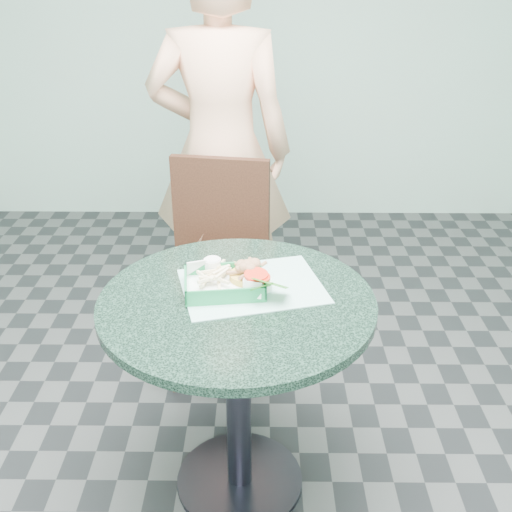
{
  "coord_description": "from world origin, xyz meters",
  "views": [
    {
      "loc": [
        0.07,
        -1.55,
        1.71
      ],
      "look_at": [
        0.06,
        0.1,
        0.86
      ],
      "focal_mm": 42.0,
      "sensor_mm": 36.0,
      "label": 1
    }
  ],
  "objects_px": {
    "dining_chair": "(220,253)",
    "diner_person": "(219,113)",
    "crab_sandwich": "(249,277)",
    "sauce_ramekin": "(216,268)",
    "food_basket": "(224,292)",
    "cafe_table": "(238,349)"
  },
  "relations": [
    {
      "from": "food_basket",
      "to": "sauce_ramekin",
      "type": "height_order",
      "value": "sauce_ramekin"
    },
    {
      "from": "cafe_table",
      "to": "crab_sandwich",
      "type": "distance_m",
      "value": 0.24
    },
    {
      "from": "food_basket",
      "to": "sauce_ramekin",
      "type": "xyz_separation_m",
      "value": [
        -0.03,
        0.09,
        0.03
      ]
    },
    {
      "from": "dining_chair",
      "to": "diner_person",
      "type": "xyz_separation_m",
      "value": [
        -0.01,
        0.3,
        0.54
      ]
    },
    {
      "from": "cafe_table",
      "to": "sauce_ramekin",
      "type": "height_order",
      "value": "sauce_ramekin"
    },
    {
      "from": "crab_sandwich",
      "to": "sauce_ramekin",
      "type": "height_order",
      "value": "crab_sandwich"
    },
    {
      "from": "dining_chair",
      "to": "cafe_table",
      "type": "bearing_deg",
      "value": -73.3
    },
    {
      "from": "crab_sandwich",
      "to": "cafe_table",
      "type": "bearing_deg",
      "value": -113.95
    },
    {
      "from": "diner_person",
      "to": "sauce_ramekin",
      "type": "distance_m",
      "value": 0.97
    },
    {
      "from": "cafe_table",
      "to": "sauce_ramekin",
      "type": "distance_m",
      "value": 0.27
    },
    {
      "from": "food_basket",
      "to": "crab_sandwich",
      "type": "height_order",
      "value": "crab_sandwich"
    },
    {
      "from": "dining_chair",
      "to": "food_basket",
      "type": "relative_size",
      "value": 3.84
    },
    {
      "from": "diner_person",
      "to": "food_basket",
      "type": "relative_size",
      "value": 8.87
    },
    {
      "from": "cafe_table",
      "to": "sauce_ramekin",
      "type": "bearing_deg",
      "value": 117.05
    },
    {
      "from": "cafe_table",
      "to": "diner_person",
      "type": "height_order",
      "value": "diner_person"
    },
    {
      "from": "dining_chair",
      "to": "sauce_ramekin",
      "type": "height_order",
      "value": "dining_chair"
    },
    {
      "from": "sauce_ramekin",
      "to": "diner_person",
      "type": "bearing_deg",
      "value": 92.64
    },
    {
      "from": "dining_chair",
      "to": "crab_sandwich",
      "type": "relative_size",
      "value": 8.13
    },
    {
      "from": "diner_person",
      "to": "dining_chair",
      "type": "bearing_deg",
      "value": 95.51
    },
    {
      "from": "crab_sandwich",
      "to": "sauce_ramekin",
      "type": "bearing_deg",
      "value": 152.03
    },
    {
      "from": "dining_chair",
      "to": "diner_person",
      "type": "height_order",
      "value": "diner_person"
    },
    {
      "from": "sauce_ramekin",
      "to": "dining_chair",
      "type": "bearing_deg",
      "value": 93.14
    }
  ]
}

